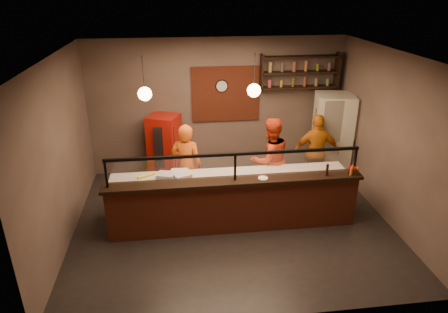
{
  "coord_description": "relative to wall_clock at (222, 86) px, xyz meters",
  "views": [
    {
      "loc": [
        -1.0,
        -6.6,
        4.3
      ],
      "look_at": [
        -0.12,
        0.3,
        1.26
      ],
      "focal_mm": 32.0,
      "sensor_mm": 36.0,
      "label": 1
    }
  ],
  "objects": [
    {
      "name": "brick_patch",
      "position": [
        0.1,
        0.01,
        -0.2
      ],
      "size": [
        1.6,
        0.04,
        1.3
      ],
      "primitive_type": "cube",
      "color": "maroon",
      "rests_on": "wall_back"
    },
    {
      "name": "cook_right",
      "position": [
        1.95,
        -1.27,
        -1.24
      ],
      "size": [
        1.06,
        0.54,
        1.73
      ],
      "primitive_type": "imported",
      "rotation": [
        0.0,
        0.0,
        3.02
      ],
      "color": "orange",
      "rests_on": "floor"
    },
    {
      "name": "small_plate",
      "position": [
        0.41,
        -2.77,
        -1.03
      ],
      "size": [
        0.24,
        0.24,
        0.01
      ],
      "primitive_type": "cylinder",
      "rotation": [
        0.0,
        0.0,
        0.41
      ],
      "color": "white",
      "rests_on": "counter_ledge"
    },
    {
      "name": "prep_tub_a",
      "position": [
        -1.33,
        -2.34,
        -1.12
      ],
      "size": [
        0.37,
        0.33,
        0.16
      ],
      "primitive_type": "cube",
      "rotation": [
        0.0,
        0.0,
        -0.29
      ],
      "color": "silver",
      "rests_on": "worktop"
    },
    {
      "name": "wall_right",
      "position": [
        2.9,
        -2.46,
        -0.5
      ],
      "size": [
        0.0,
        5.0,
        5.0
      ],
      "primitive_type": "plane",
      "rotation": [
        1.57,
        0.0,
        -1.57
      ],
      "color": "#6D5B50",
      "rests_on": "floor"
    },
    {
      "name": "floor",
      "position": [
        -0.1,
        -2.46,
        -2.1
      ],
      "size": [
        6.0,
        6.0,
        0.0
      ],
      "primitive_type": "plane",
      "color": "black",
      "rests_on": "ground"
    },
    {
      "name": "wall_back",
      "position": [
        -0.1,
        0.04,
        -0.5
      ],
      "size": [
        6.0,
        0.0,
        6.0
      ],
      "primitive_type": "plane",
      "rotation": [
        1.57,
        0.0,
        0.0
      ],
      "color": "#6D5B50",
      "rests_on": "floor"
    },
    {
      "name": "pepper_mill",
      "position": [
        1.59,
        -2.8,
        -0.93
      ],
      "size": [
        0.05,
        0.05,
        0.22
      ],
      "primitive_type": "cylinder",
      "rotation": [
        0.0,
        0.0,
        0.02
      ],
      "color": "black",
      "rests_on": "counter_ledge"
    },
    {
      "name": "cook_mid",
      "position": [
        0.81,
        -1.65,
        -1.19
      ],
      "size": [
        1.05,
        0.92,
        1.82
      ],
      "primitive_type": "imported",
      "rotation": [
        0.0,
        0.0,
        3.44
      ],
      "color": "red",
      "rests_on": "floor"
    },
    {
      "name": "wall_clock",
      "position": [
        0.0,
        0.0,
        0.0
      ],
      "size": [
        0.3,
        0.04,
        0.3
      ],
      "primitive_type": "cylinder",
      "rotation": [
        1.57,
        0.0,
        0.0
      ],
      "color": "black",
      "rests_on": "wall_back"
    },
    {
      "name": "red_cooler",
      "position": [
        -1.38,
        -0.31,
        -1.33
      ],
      "size": [
        0.84,
        0.82,
        1.54
      ],
      "primitive_type": "cube",
      "rotation": [
        0.0,
        0.0,
        -0.41
      ],
      "color": "#AC140B",
      "rests_on": "floor"
    },
    {
      "name": "rolling_pin",
      "position": [
        -1.71,
        -2.11,
        -1.17
      ],
      "size": [
        0.34,
        0.22,
        0.06
      ],
      "primitive_type": "cylinder",
      "rotation": [
        0.0,
        1.57,
        0.48
      ],
      "color": "yellow",
      "rests_on": "worktop"
    },
    {
      "name": "pendant_left",
      "position": [
        -1.6,
        -2.26,
        0.45
      ],
      "size": [
        0.24,
        0.24,
        0.77
      ],
      "color": "black",
      "rests_on": "ceiling"
    },
    {
      "name": "wall_left",
      "position": [
        -3.1,
        -2.46,
        -0.5
      ],
      "size": [
        0.0,
        5.0,
        5.0
      ],
      "primitive_type": "plane",
      "rotation": [
        1.57,
        0.0,
        1.57
      ],
      "color": "#6D5B50",
      "rests_on": "floor"
    },
    {
      "name": "prep_tub_b",
      "position": [
        -1.07,
        -2.26,
        -1.12
      ],
      "size": [
        0.32,
        0.26,
        0.16
      ],
      "primitive_type": "cube",
      "rotation": [
        0.0,
        0.0,
        -0.03
      ],
      "color": "white",
      "rests_on": "worktop"
    },
    {
      "name": "sneeze_guard",
      "position": [
        -0.1,
        -2.76,
        -0.73
      ],
      "size": [
        4.5,
        0.05,
        0.52
      ],
      "color": "white",
      "rests_on": "counter_ledge"
    },
    {
      "name": "worktop_cabinet",
      "position": [
        -0.1,
        -2.26,
        -1.68
      ],
      "size": [
        4.6,
        0.75,
        0.85
      ],
      "primitive_type": "cube",
      "color": "gray",
      "rests_on": "floor"
    },
    {
      "name": "cook_left",
      "position": [
        -0.92,
        -1.66,
        -1.22
      ],
      "size": [
        0.74,
        0.6,
        1.77
      ],
      "primitive_type": "imported",
      "rotation": [
        0.0,
        0.0,
        2.82
      ],
      "color": "#D75714",
      "rests_on": "floor"
    },
    {
      "name": "pendant_right",
      "position": [
        0.3,
        -2.26,
        0.45
      ],
      "size": [
        0.24,
        0.24,
        0.77
      ],
      "color": "black",
      "rests_on": "ceiling"
    },
    {
      "name": "wall_shelving",
      "position": [
        1.8,
        -0.14,
        0.3
      ],
      "size": [
        1.84,
        0.28,
        0.85
      ],
      "color": "black",
      "rests_on": "wall_back"
    },
    {
      "name": "ceiling",
      "position": [
        -0.1,
        -2.46,
        1.1
      ],
      "size": [
        6.0,
        6.0,
        0.0
      ],
      "primitive_type": "plane",
      "rotation": [
        3.14,
        0.0,
        0.0
      ],
      "color": "#3D322F",
      "rests_on": "wall_back"
    },
    {
      "name": "counter_ledge",
      "position": [
        -0.1,
        -2.76,
        -1.07
      ],
      "size": [
        4.7,
        0.37,
        0.06
      ],
      "primitive_type": "cube",
      "color": "black",
      "rests_on": "service_counter"
    },
    {
      "name": "wall_front",
      "position": [
        -0.1,
        -4.96,
        -0.5
      ],
      "size": [
        6.0,
        0.0,
        6.0
      ],
      "primitive_type": "plane",
      "rotation": [
        -1.57,
        0.0,
        0.0
      ],
      "color": "#6D5B50",
      "rests_on": "floor"
    },
    {
      "name": "fridge",
      "position": [
        2.5,
        -0.72,
        -1.1
      ],
      "size": [
        0.97,
        0.93,
        2.0
      ],
      "primitive_type": "cube",
      "rotation": [
        0.0,
        0.0,
        -0.2
      ],
      "color": "beige",
      "rests_on": "floor"
    },
    {
      "name": "pizza_dough",
      "position": [
        -0.07,
        -2.18,
        -1.19
      ],
      "size": [
        0.53,
        0.53,
        0.01
      ],
      "primitive_type": "cylinder",
      "rotation": [
        0.0,
        0.0,
        -0.14
      ],
      "color": "beige",
      "rests_on": "worktop"
    },
    {
      "name": "service_counter",
      "position": [
        -0.1,
        -2.76,
        -1.6
      ],
      "size": [
        4.6,
        0.25,
        1.0
      ],
      "primitive_type": "cube",
      "color": "maroon",
      "rests_on": "floor"
    },
    {
      "name": "condiment_caddy",
      "position": [
        2.1,
        -2.79,
        -0.99
      ],
      "size": [
        0.22,
        0.2,
        0.1
      ],
      "primitive_type": "cube",
      "rotation": [
        0.0,
        0.0,
        -0.4
      ],
      "color": "black",
      "rests_on": "counter_ledge"
    },
    {
      "name": "prep_tub_c",
      "position": [
        -1.03,
        -2.38,
        -1.12
      ],
      "size": [
        0.38,
        0.35,
        0.15
      ],
      "primitive_type": "cube",
      "rotation": [
        0.0,
        0.0,
        0.41
      ],
      "color": "white",
      "rests_on": "worktop"
    },
    {
      "name": "worktop",
      "position": [
        -0.1,
        -2.26,
        -1.23
      ],
      "size": [
        4.6,
        0.75,
        0.05
      ],
      "primitive_type": "cube",
      "color": "white",
      "rests_on": "worktop_cabinet"
    }
  ]
}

